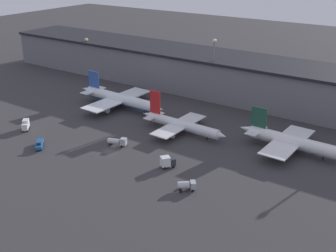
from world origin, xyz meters
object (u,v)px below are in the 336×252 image
(airplane_0, at_px, (120,99))
(service_vehicle_3, at_px, (118,141))
(airplane_2, at_px, (291,142))
(airplane_1, at_px, (181,125))
(service_vehicle_1, at_px, (26,125))
(service_vehicle_4, at_px, (39,144))
(service_vehicle_2, at_px, (187,185))
(service_vehicle_0, at_px, (167,162))

(airplane_0, relative_size, service_vehicle_3, 6.65)
(airplane_2, bearing_deg, airplane_0, -178.10)
(airplane_1, height_order, service_vehicle_3, airplane_1)
(airplane_1, height_order, service_vehicle_1, airplane_1)
(service_vehicle_1, relative_size, service_vehicle_4, 0.76)
(service_vehicle_2, relative_size, service_vehicle_3, 0.78)
(airplane_2, xyz_separation_m, service_vehicle_1, (-89.36, -38.20, -1.60))
(service_vehicle_3, bearing_deg, airplane_0, 110.41)
(service_vehicle_1, distance_m, service_vehicle_2, 73.46)
(service_vehicle_0, distance_m, service_vehicle_4, 46.55)
(service_vehicle_0, height_order, service_vehicle_4, service_vehicle_0)
(service_vehicle_1, bearing_deg, airplane_0, 117.97)
(airplane_0, height_order, service_vehicle_3, airplane_0)
(airplane_1, distance_m, service_vehicle_2, 40.98)
(service_vehicle_4, bearing_deg, airplane_2, 77.50)
(airplane_1, distance_m, service_vehicle_4, 51.16)
(service_vehicle_1, xyz_separation_m, service_vehicle_2, (73.41, -2.73, -0.44))
(airplane_1, distance_m, service_vehicle_0, 27.81)
(airplane_1, xyz_separation_m, service_vehicle_3, (-12.09, -22.31, -1.43))
(airplane_0, height_order, airplane_2, airplane_0)
(airplane_1, xyz_separation_m, service_vehicle_1, (-50.17, -30.99, -1.02))
(service_vehicle_1, bearing_deg, service_vehicle_3, 60.97)
(airplane_0, height_order, service_vehicle_0, airplane_0)
(airplane_1, distance_m, service_vehicle_1, 58.98)
(service_vehicle_3, height_order, service_vehicle_4, service_vehicle_3)
(service_vehicle_2, bearing_deg, service_vehicle_4, 145.69)
(airplane_0, distance_m, service_vehicle_0, 57.52)
(airplane_1, xyz_separation_m, service_vehicle_0, (11.04, -25.50, -1.07))
(airplane_1, bearing_deg, service_vehicle_1, -146.18)
(service_vehicle_0, distance_m, service_vehicle_1, 61.45)
(service_vehicle_2, height_order, service_vehicle_4, service_vehicle_2)
(airplane_0, relative_size, service_vehicle_4, 6.75)
(airplane_0, bearing_deg, service_vehicle_1, -108.03)
(service_vehicle_4, bearing_deg, service_vehicle_3, 82.28)
(airplane_1, bearing_deg, service_vehicle_0, -64.48)
(airplane_2, relative_size, service_vehicle_1, 7.38)
(airplane_1, relative_size, service_vehicle_4, 5.45)
(service_vehicle_0, height_order, service_vehicle_3, service_vehicle_0)
(service_vehicle_0, height_order, service_vehicle_2, service_vehicle_0)
(service_vehicle_1, bearing_deg, service_vehicle_0, 53.25)
(service_vehicle_3, bearing_deg, service_vehicle_4, -161.50)
(airplane_2, xyz_separation_m, service_vehicle_2, (-15.96, -40.93, -2.04))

